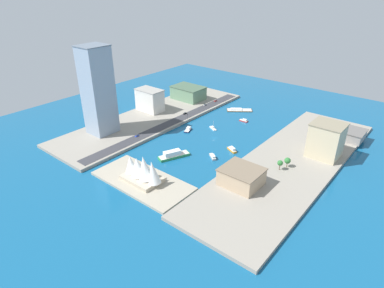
{
  "coord_description": "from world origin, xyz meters",
  "views": [
    {
      "loc": [
        -166.38,
        236.35,
        141.01
      ],
      "look_at": [
        6.34,
        25.89,
        1.68
      ],
      "focal_mm": 30.59,
      "sensor_mm": 36.0,
      "label": 1
    }
  ],
  "objects_px": {
    "sailboat_small_white": "(213,128)",
    "yacht_sleek_gray": "(213,156)",
    "patrol_launch_navy": "(188,130)",
    "terminal_long_green": "(188,93)",
    "pickup_red": "(215,101)",
    "hatchback_blue": "(137,136)",
    "traffic_light_waterfront": "(188,116)",
    "ferry_green_doubledeck": "(173,155)",
    "tower_tall_glass": "(98,91)",
    "water_taxi_orange": "(232,149)",
    "opera_landmark": "(142,170)",
    "suv_black": "(185,113)",
    "office_block_beige": "(326,140)",
    "sedan_silver": "(205,105)",
    "tugboat_red": "(244,120)",
    "carpark_squat_concrete": "(342,132)",
    "hotel_broad_white": "(150,100)",
    "apartment_midrise_tan": "(241,177)"
  },
  "relations": [
    {
      "from": "sailboat_small_white",
      "to": "yacht_sleek_gray",
      "type": "bearing_deg",
      "value": 125.9
    },
    {
      "from": "patrol_launch_navy",
      "to": "terminal_long_green",
      "type": "bearing_deg",
      "value": -50.15
    },
    {
      "from": "yacht_sleek_gray",
      "to": "patrol_launch_navy",
      "type": "bearing_deg",
      "value": -29.48
    },
    {
      "from": "yacht_sleek_gray",
      "to": "pickup_red",
      "type": "distance_m",
      "value": 138.55
    },
    {
      "from": "hatchback_blue",
      "to": "traffic_light_waterfront",
      "type": "bearing_deg",
      "value": -99.08
    },
    {
      "from": "hatchback_blue",
      "to": "ferry_green_doubledeck",
      "type": "bearing_deg",
      "value": 175.13
    },
    {
      "from": "pickup_red",
      "to": "tower_tall_glass",
      "type": "bearing_deg",
      "value": 76.32
    },
    {
      "from": "water_taxi_orange",
      "to": "opera_landmark",
      "type": "distance_m",
      "value": 90.41
    },
    {
      "from": "sailboat_small_white",
      "to": "suv_black",
      "type": "height_order",
      "value": "sailboat_small_white"
    },
    {
      "from": "office_block_beige",
      "to": "sedan_silver",
      "type": "relative_size",
      "value": 6.51
    },
    {
      "from": "tower_tall_glass",
      "to": "pickup_red",
      "type": "distance_m",
      "value": 153.63
    },
    {
      "from": "patrol_launch_navy",
      "to": "yacht_sleek_gray",
      "type": "distance_m",
      "value": 61.32
    },
    {
      "from": "tugboat_red",
      "to": "sedan_silver",
      "type": "bearing_deg",
      "value": -6.16
    },
    {
      "from": "tugboat_red",
      "to": "carpark_squat_concrete",
      "type": "distance_m",
      "value": 98.95
    },
    {
      "from": "patrol_launch_navy",
      "to": "carpark_squat_concrete",
      "type": "bearing_deg",
      "value": -148.26
    },
    {
      "from": "carpark_squat_concrete",
      "to": "traffic_light_waterfront",
      "type": "height_order",
      "value": "carpark_squat_concrete"
    },
    {
      "from": "sedan_silver",
      "to": "hatchback_blue",
      "type": "height_order",
      "value": "hatchback_blue"
    },
    {
      "from": "opera_landmark",
      "to": "sailboat_small_white",
      "type": "bearing_deg",
      "value": -81.65
    },
    {
      "from": "sailboat_small_white",
      "to": "tower_tall_glass",
      "type": "relative_size",
      "value": 0.13
    },
    {
      "from": "hotel_broad_white",
      "to": "opera_landmark",
      "type": "xyz_separation_m",
      "value": [
        -100.26,
        105.68,
        -4.19
      ]
    },
    {
      "from": "tugboat_red",
      "to": "tower_tall_glass",
      "type": "relative_size",
      "value": 0.12
    },
    {
      "from": "water_taxi_orange",
      "to": "office_block_beige",
      "type": "xyz_separation_m",
      "value": [
        -68.46,
        -38.52,
        16.25
      ]
    },
    {
      "from": "carpark_squat_concrete",
      "to": "sedan_silver",
      "type": "xyz_separation_m",
      "value": [
        154.77,
        15.79,
        -3.79
      ]
    },
    {
      "from": "tower_tall_glass",
      "to": "sedan_silver",
      "type": "relative_size",
      "value": 18.21
    },
    {
      "from": "apartment_midrise_tan",
      "to": "pickup_red",
      "type": "height_order",
      "value": "apartment_midrise_tan"
    },
    {
      "from": "tower_tall_glass",
      "to": "patrol_launch_navy",
      "type": "bearing_deg",
      "value": -135.22
    },
    {
      "from": "sailboat_small_white",
      "to": "ferry_green_doubledeck",
      "type": "bearing_deg",
      "value": 97.13
    },
    {
      "from": "traffic_light_waterfront",
      "to": "office_block_beige",
      "type": "bearing_deg",
      "value": -175.14
    },
    {
      "from": "water_taxi_orange",
      "to": "tugboat_red",
      "type": "relative_size",
      "value": 1.2
    },
    {
      "from": "carpark_squat_concrete",
      "to": "hotel_broad_white",
      "type": "bearing_deg",
      "value": 19.47
    },
    {
      "from": "office_block_beige",
      "to": "sedan_silver",
      "type": "distance_m",
      "value": 158.79
    },
    {
      "from": "sailboat_small_white",
      "to": "sedan_silver",
      "type": "height_order",
      "value": "sailboat_small_white"
    },
    {
      "from": "tugboat_red",
      "to": "carpark_squat_concrete",
      "type": "relative_size",
      "value": 0.26
    },
    {
      "from": "yacht_sleek_gray",
      "to": "sedan_silver",
      "type": "distance_m",
      "value": 123.2
    },
    {
      "from": "terminal_long_green",
      "to": "opera_landmark",
      "type": "bearing_deg",
      "value": 119.26
    },
    {
      "from": "patrol_launch_navy",
      "to": "hotel_broad_white",
      "type": "bearing_deg",
      "value": -9.09
    },
    {
      "from": "ferry_green_doubledeck",
      "to": "yacht_sleek_gray",
      "type": "height_order",
      "value": "ferry_green_doubledeck"
    },
    {
      "from": "sailboat_small_white",
      "to": "apartment_midrise_tan",
      "type": "xyz_separation_m",
      "value": [
        -78.71,
        72.58,
        8.51
      ]
    },
    {
      "from": "tower_tall_glass",
      "to": "hatchback_blue",
      "type": "bearing_deg",
      "value": -159.0
    },
    {
      "from": "yacht_sleek_gray",
      "to": "tower_tall_glass",
      "type": "distance_m",
      "value": 125.66
    },
    {
      "from": "office_block_beige",
      "to": "water_taxi_orange",
      "type": "bearing_deg",
      "value": 29.36
    },
    {
      "from": "tugboat_red",
      "to": "tower_tall_glass",
      "type": "distance_m",
      "value": 155.64
    },
    {
      "from": "apartment_midrise_tan",
      "to": "traffic_light_waterfront",
      "type": "bearing_deg",
      "value": -32.33
    },
    {
      "from": "traffic_light_waterfront",
      "to": "carpark_squat_concrete",
      "type": "bearing_deg",
      "value": -156.73
    },
    {
      "from": "terminal_long_green",
      "to": "carpark_squat_concrete",
      "type": "relative_size",
      "value": 1.0
    },
    {
      "from": "terminal_long_green",
      "to": "traffic_light_waterfront",
      "type": "bearing_deg",
      "value": 129.38
    },
    {
      "from": "suv_black",
      "to": "apartment_midrise_tan",
      "type": "bearing_deg",
      "value": 146.96
    },
    {
      "from": "yacht_sleek_gray",
      "to": "apartment_midrise_tan",
      "type": "height_order",
      "value": "apartment_midrise_tan"
    },
    {
      "from": "ferry_green_doubledeck",
      "to": "hatchback_blue",
      "type": "xyz_separation_m",
      "value": [
        51.83,
        -4.42,
        1.14
      ]
    },
    {
      "from": "water_taxi_orange",
      "to": "patrol_launch_navy",
      "type": "height_order",
      "value": "water_taxi_orange"
    }
  ]
}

